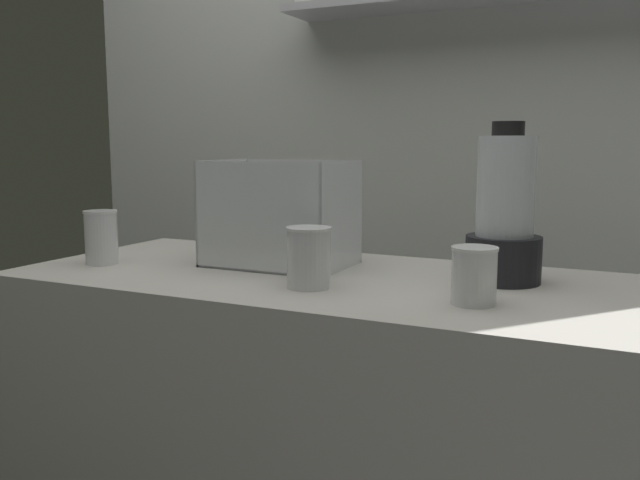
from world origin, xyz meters
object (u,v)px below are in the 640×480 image
Objects in this scene: blender_pitcher at (505,218)px; juice_cup_mango_left at (309,262)px; juice_cup_mango_far_left at (101,241)px; juice_cup_carrot_middle at (474,278)px; carrot_display_bin at (279,232)px.

juice_cup_mango_left is (-0.35, -0.23, -0.08)m from blender_pitcher.
blender_pitcher reaches higher than juice_cup_mango_left.
juice_cup_carrot_middle is at bearing -1.43° from juice_cup_mango_far_left.
juice_cup_mango_far_left is 0.93m from juice_cup_carrot_middle.
carrot_display_bin is at bearing 132.01° from juice_cup_mango_left.
juice_cup_mango_left is (0.18, -0.20, -0.03)m from carrot_display_bin.
carrot_display_bin is 2.52× the size of juice_cup_mango_far_left.
blender_pitcher is (0.53, 0.03, 0.06)m from carrot_display_bin.
blender_pitcher is 2.57× the size of juice_cup_mango_far_left.
carrot_display_bin is 0.56m from juice_cup_carrot_middle.
juice_cup_carrot_middle is (0.93, -0.02, -0.01)m from juice_cup_mango_far_left.
juice_cup_carrot_middle is (-0.01, -0.23, -0.09)m from blender_pitcher.
carrot_display_bin reaches higher than juice_cup_carrot_middle.
carrot_display_bin is at bearing 159.13° from juice_cup_carrot_middle.
juice_cup_mango_left is 1.17× the size of juice_cup_carrot_middle.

